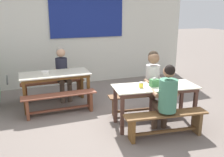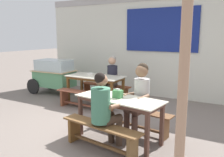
{
  "view_description": "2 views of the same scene",
  "coord_description": "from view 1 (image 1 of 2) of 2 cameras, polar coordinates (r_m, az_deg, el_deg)",
  "views": [
    {
      "loc": [
        -1.48,
        -4.13,
        2.12
      ],
      "look_at": [
        0.28,
        0.48,
        0.74
      ],
      "focal_mm": 39.4,
      "sensor_mm": 36.0,
      "label": 1
    },
    {
      "loc": [
        2.68,
        -3.9,
        1.84
      ],
      "look_at": [
        0.29,
        0.28,
        0.95
      ],
      "focal_mm": 38.32,
      "sensor_mm": 36.0,
      "label": 2
    }
  ],
  "objects": [
    {
      "name": "ground_plane",
      "position": [
        4.87,
        -1.07,
        -10.16
      ],
      "size": [
        40.0,
        40.0,
        0.0
      ],
      "primitive_type": "plane",
      "color": "slate"
    },
    {
      "name": "bench_far_front",
      "position": [
        5.25,
        -12.04,
        -5.1
      ],
      "size": [
        1.54,
        0.3,
        0.44
      ],
      "color": "brown",
      "rests_on": "ground_plane"
    },
    {
      "name": "bench_near_back",
      "position": [
        5.19,
        7.59,
        -5.21
      ],
      "size": [
        1.55,
        0.47,
        0.44
      ],
      "color": "brown",
      "rests_on": "ground_plane"
    },
    {
      "name": "dining_table_far",
      "position": [
        5.61,
        -13.08,
        0.41
      ],
      "size": [
        1.52,
        0.72,
        0.77
      ],
      "color": "beige",
      "rests_on": "ground_plane"
    },
    {
      "name": "tissue_box",
      "position": [
        4.56,
        9.79,
        -0.94
      ],
      "size": [
        0.15,
        0.12,
        0.16
      ],
      "color": "#3E7B45",
      "rests_on": "dining_table_near"
    },
    {
      "name": "soup_bowl",
      "position": [
        5.6,
        -15.25,
        1.4
      ],
      "size": [
        0.17,
        0.17,
        0.05
      ],
      "primitive_type": "cylinder",
      "color": "silver",
      "rests_on": "dining_table_far"
    },
    {
      "name": "person_center_facing",
      "position": [
        6.04,
        -11.44,
        1.87
      ],
      "size": [
        0.41,
        0.56,
        1.27
      ],
      "color": "#4C3D31",
      "rests_on": "ground_plane"
    },
    {
      "name": "backdrop_wall",
      "position": [
        7.21,
        -9.08,
        11.06
      ],
      "size": [
        7.1,
        0.23,
        3.0
      ],
      "color": "silver",
      "rests_on": "ground_plane"
    },
    {
      "name": "dining_table_near",
      "position": [
        4.62,
        9.96,
        -2.75
      ],
      "size": [
        1.62,
        0.82,
        0.77
      ],
      "color": "beige",
      "rests_on": "ground_plane"
    },
    {
      "name": "bench_near_front",
      "position": [
        4.34,
        12.35,
        -9.64
      ],
      "size": [
        1.47,
        0.47,
        0.44
      ],
      "color": "brown",
      "rests_on": "ground_plane"
    },
    {
      "name": "person_right_near_table",
      "position": [
        5.04,
        9.59,
        -0.17
      ],
      "size": [
        0.45,
        0.53,
        1.33
      ],
      "color": "#4D332B",
      "rests_on": "ground_plane"
    },
    {
      "name": "person_near_front",
      "position": [
        4.24,
        12.46,
        -4.12
      ],
      "size": [
        0.47,
        0.56,
        1.28
      ],
      "color": "#4C382B",
      "rests_on": "ground_plane"
    },
    {
      "name": "bench_far_back",
      "position": [
        6.2,
        -13.51,
        -2.0
      ],
      "size": [
        1.52,
        0.27,
        0.44
      ],
      "color": "brown",
      "rests_on": "ground_plane"
    },
    {
      "name": "condiment_jar",
      "position": [
        4.45,
        6.78,
        -1.47
      ],
      "size": [
        0.08,
        0.08,
        0.1
      ],
      "color": "yellow",
      "rests_on": "dining_table_near"
    }
  ]
}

